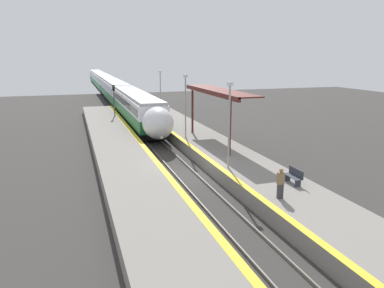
{
  "coord_description": "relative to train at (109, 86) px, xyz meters",
  "views": [
    {
      "loc": [
        -7.09,
        -23.42,
        8.08
      ],
      "look_at": [
        0.57,
        0.48,
        2.13
      ],
      "focal_mm": 35.0,
      "sensor_mm": 36.0,
      "label": 1
    }
  ],
  "objects": [
    {
      "name": "ground_plane",
      "position": [
        0.0,
        -51.91,
        -2.2
      ],
      "size": [
        120.0,
        120.0,
        0.0
      ],
      "primitive_type": "plane",
      "color": "#383533"
    },
    {
      "name": "rail_left",
      "position": [
        -0.72,
        -51.91,
        -2.13
      ],
      "size": [
        0.08,
        90.0,
        0.15
      ],
      "primitive_type": "cube",
      "color": "slate",
      "rests_on": "ground_plane"
    },
    {
      "name": "rail_right",
      "position": [
        0.72,
        -51.91,
        -2.13
      ],
      "size": [
        0.08,
        90.0,
        0.15
      ],
      "primitive_type": "cube",
      "color": "slate",
      "rests_on": "ground_plane"
    },
    {
      "name": "train",
      "position": [
        0.0,
        0.0,
        0.0
      ],
      "size": [
        2.88,
        90.37,
        3.86
      ],
      "color": "black",
      "rests_on": "ground_plane"
    },
    {
      "name": "platform_right",
      "position": [
        3.79,
        -51.91,
        -1.75
      ],
      "size": [
        4.32,
        64.0,
        0.92
      ],
      "color": "gray",
      "rests_on": "ground_plane"
    },
    {
      "name": "platform_left",
      "position": [
        -3.69,
        -51.91,
        -1.75
      ],
      "size": [
        4.11,
        64.0,
        0.92
      ],
      "color": "gray",
      "rests_on": "ground_plane"
    },
    {
      "name": "platform_bench",
      "position": [
        4.67,
        -57.75,
        -0.83
      ],
      "size": [
        0.44,
        1.42,
        0.89
      ],
      "color": "#2D333D",
      "rests_on": "platform_right"
    },
    {
      "name": "person_waiting",
      "position": [
        2.74,
        -59.5,
        -0.46
      ],
      "size": [
        0.36,
        0.22,
        1.61
      ],
      "color": "#333338",
      "rests_on": "platform_right"
    },
    {
      "name": "railway_signal",
      "position": [
        -2.29,
        -29.68,
        0.63
      ],
      "size": [
        0.28,
        0.28,
        4.66
      ],
      "color": "#59595E",
      "rests_on": "ground_plane"
    },
    {
      "name": "lamppost_near",
      "position": [
        2.34,
        -53.69,
        1.88
      ],
      "size": [
        0.36,
        0.2,
        5.56
      ],
      "color": "#9E9EA3",
      "rests_on": "platform_right"
    },
    {
      "name": "lamppost_mid",
      "position": [
        2.34,
        -44.06,
        1.88
      ],
      "size": [
        0.36,
        0.2,
        5.56
      ],
      "color": "#9E9EA3",
      "rests_on": "platform_right"
    },
    {
      "name": "lamppost_far",
      "position": [
        2.34,
        -34.43,
        1.88
      ],
      "size": [
        0.36,
        0.2,
        5.56
      ],
      "color": "#9E9EA3",
      "rests_on": "platform_right"
    },
    {
      "name": "station_canopy",
      "position": [
        4.2,
        -46.47,
        2.84
      ],
      "size": [
        2.02,
        11.81,
        4.43
      ],
      "color": "#511E19",
      "rests_on": "platform_right"
    }
  ]
}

